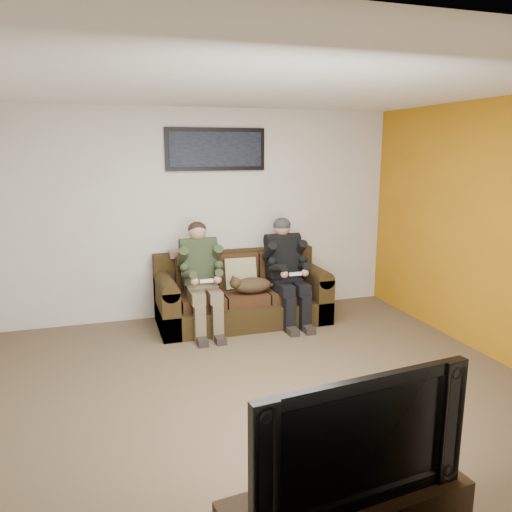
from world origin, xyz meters
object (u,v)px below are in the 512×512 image
object	(u,v)px
sofa	(241,296)
person_left	(201,272)
cat	(251,285)
television	(350,432)
framed_poster	(216,149)
person_right	(286,265)

from	to	relation	value
sofa	person_left	world-z (taller)	person_left
cat	television	world-z (taller)	television
person_left	framed_poster	distance (m)	1.54
person_right	television	size ratio (longest dim) A/B	1.10
person_left	television	world-z (taller)	person_left
sofa	person_left	distance (m)	0.68
person_right	television	distance (m)	3.75
person_left	cat	size ratio (longest dim) A/B	1.93
sofa	television	bearing A→B (deg)	-97.64
person_left	person_right	xyz separation A→B (m)	(1.06, 0.00, 0.00)
person_right	television	bearing A→B (deg)	-106.04
person_left	cat	distance (m)	0.62
sofa	person_right	xyz separation A→B (m)	(0.53, -0.17, 0.39)
sofa	framed_poster	world-z (taller)	framed_poster
sofa	person_right	size ratio (longest dim) A/B	1.61
cat	person_left	bearing A→B (deg)	173.48
sofa	cat	bearing A→B (deg)	-76.20
sofa	person_right	distance (m)	0.68
person_right	cat	bearing A→B (deg)	-171.82
cat	framed_poster	size ratio (longest dim) A/B	0.53
person_left	framed_poster	xyz separation A→B (m)	(0.33, 0.56, 1.39)
cat	television	distance (m)	3.59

